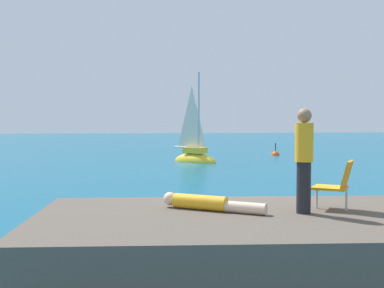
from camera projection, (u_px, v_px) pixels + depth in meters
The scene contains 9 objects.
ground_plane at pixel (227, 226), 11.25m from camera, with size 160.00×160.00×0.00m, color #0F5675.
shore_ledge at pixel (264, 247), 7.53m from camera, with size 7.03×3.56×0.99m, color brown.
boulder_seaward at pixel (165, 248), 9.35m from camera, with size 1.17×0.94×0.65m, color #4B423D.
boulder_inland at pixel (123, 250), 9.22m from camera, with size 0.91×0.73×0.50m, color brown.
sailboat_near at pixel (195, 157), 28.50m from camera, with size 2.79×2.87×5.68m.
person_sunbather at pixel (208, 203), 7.85m from camera, with size 1.55×1.08×0.25m.
person_standing at pixel (304, 158), 7.57m from camera, with size 0.28×0.28×1.62m.
beach_chair at pixel (337, 183), 7.87m from camera, with size 0.76×0.72×0.80m.
marker_buoy at pixel (276, 155), 33.86m from camera, with size 0.56×0.56×1.13m.
Camera 1 is at (-2.15, -10.97, 2.43)m, focal length 46.08 mm.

